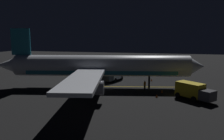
% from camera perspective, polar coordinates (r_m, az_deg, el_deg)
% --- Properties ---
extents(ground_plane, '(180.00, 180.00, 0.20)m').
position_cam_1_polar(ground_plane, '(43.11, -2.58, -4.64)').
color(ground_plane, black).
extents(apron_guide_stripe, '(5.58, 25.63, 0.01)m').
position_cam_1_polar(apron_guide_stripe, '(44.10, 3.19, -4.20)').
color(apron_guide_stripe, gold).
rests_on(apron_guide_stripe, ground_plane).
extents(airliner, '(38.94, 39.25, 11.18)m').
position_cam_1_polar(airliner, '(42.42, -3.45, 0.85)').
color(airliner, silver).
rests_on(airliner, ground_plane).
extents(baggage_truck, '(5.41, 5.88, 2.60)m').
position_cam_1_polar(baggage_truck, '(36.97, 19.84, -5.12)').
color(baggage_truck, gold).
rests_on(baggage_truck, ground_plane).
extents(catering_truck, '(5.96, 3.75, 2.53)m').
position_cam_1_polar(catering_truck, '(49.09, 0.27, -1.36)').
color(catering_truck, silver).
rests_on(catering_truck, ground_plane).
extents(ground_crew_worker, '(0.40, 0.40, 1.74)m').
position_cam_1_polar(ground_crew_worker, '(41.50, 8.28, -3.84)').
color(ground_crew_worker, black).
rests_on(ground_crew_worker, ground_plane).
extents(traffic_cone_near_left, '(0.50, 0.50, 0.55)m').
position_cam_1_polar(traffic_cone_near_left, '(40.13, 12.51, -5.32)').
color(traffic_cone_near_left, '#EA590F').
rests_on(traffic_cone_near_left, ground_plane).
extents(traffic_cone_near_right, '(0.50, 0.50, 0.55)m').
position_cam_1_polar(traffic_cone_near_right, '(50.01, 9.96, -2.51)').
color(traffic_cone_near_right, '#EA590F').
rests_on(traffic_cone_near_right, ground_plane).
extents(traffic_cone_under_wing, '(0.50, 0.50, 0.55)m').
position_cam_1_polar(traffic_cone_under_wing, '(37.02, 11.23, -6.46)').
color(traffic_cone_under_wing, '#EA590F').
rests_on(traffic_cone_under_wing, ground_plane).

